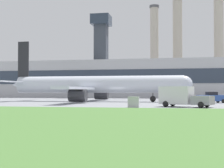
{
  "coord_description": "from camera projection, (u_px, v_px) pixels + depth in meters",
  "views": [
    {
      "loc": [
        9.31,
        -51.01,
        1.85
      ],
      "look_at": [
        -1.09,
        2.02,
        3.06
      ],
      "focal_mm": 50.0,
      "sensor_mm": 36.0,
      "label": 1
    }
  ],
  "objects": [
    {
      "name": "airplane",
      "position": [
        95.0,
        85.0,
        54.65
      ],
      "size": [
        32.48,
        29.7,
        10.94
      ],
      "color": "silver",
      "rests_on": "ground_plane"
    },
    {
      "name": "smokestack_far",
      "position": [
        219.0,
        33.0,
        104.67
      ],
      "size": [
        3.57,
        3.57,
        42.29
      ],
      "color": "#B2A899",
      "rests_on": "ground_plane"
    },
    {
      "name": "traffic_cone_near_nose",
      "position": [
        163.0,
        101.0,
        48.96
      ],
      "size": [
        0.47,
        0.47,
        0.75
      ],
      "color": "black",
      "rests_on": "ground_plane"
    },
    {
      "name": "utility_cabinet",
      "position": [
        133.0,
        102.0,
        34.66
      ],
      "size": [
        1.22,
        0.54,
        1.23
      ],
      "color": "#B2B7B2",
      "rests_on": "ground_plane"
    },
    {
      "name": "pushback_tug",
      "position": [
        212.0,
        98.0,
        48.32
      ],
      "size": [
        4.57,
        3.28,
        1.72
      ],
      "color": "#2D4C93",
      "rests_on": "ground_plane"
    },
    {
      "name": "terminal_building",
      "position": [
        138.0,
        78.0,
        86.87
      ],
      "size": [
        84.38,
        11.31,
        23.55
      ],
      "color": "#B2B2B7",
      "rests_on": "ground_plane"
    },
    {
      "name": "traffic_cone_wingtip",
      "position": [
        130.0,
        101.0,
        46.84
      ],
      "size": [
        0.63,
        0.63,
        0.73
      ],
      "color": "black",
      "rests_on": "ground_plane"
    },
    {
      "name": "smokestack_left",
      "position": [
        154.0,
        50.0,
        109.48
      ],
      "size": [
        3.32,
        3.32,
        32.02
      ],
      "color": "#B2A899",
      "rests_on": "ground_plane"
    },
    {
      "name": "smokestack_right",
      "position": [
        178.0,
        36.0,
        110.28
      ],
      "size": [
        3.78,
        3.78,
        42.36
      ],
      "color": "#B2A899",
      "rests_on": "ground_plane"
    },
    {
      "name": "ground_plane",
      "position": [
        116.0,
        102.0,
        51.8
      ],
      "size": [
        400.0,
        400.0,
        0.0
      ],
      "primitive_type": "plane",
      "color": "gray"
    },
    {
      "name": "ground_crew_person",
      "position": [
        180.0,
        98.0,
        45.77
      ],
      "size": [
        0.46,
        0.46,
        1.67
      ],
      "color": "#23283D",
      "rests_on": "ground_plane"
    },
    {
      "name": "fuel_truck",
      "position": [
        182.0,
        97.0,
        36.02
      ],
      "size": [
        6.31,
        4.33,
        2.37
      ],
      "color": "gray",
      "rests_on": "ground_plane"
    }
  ]
}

